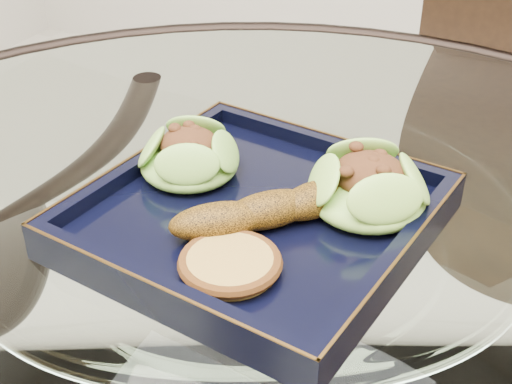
% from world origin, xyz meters
% --- Properties ---
extents(navy_plate, '(0.30, 0.30, 0.02)m').
position_xyz_m(navy_plate, '(-0.01, 0.04, 0.77)').
color(navy_plate, black).
rests_on(navy_plate, dining_table).
extents(lettuce_wrap_left, '(0.09, 0.09, 0.03)m').
position_xyz_m(lettuce_wrap_left, '(-0.09, 0.07, 0.80)').
color(lettuce_wrap_left, '#579A2C').
rests_on(lettuce_wrap_left, navy_plate).
extents(lettuce_wrap_right, '(0.11, 0.11, 0.04)m').
position_xyz_m(lettuce_wrap_right, '(0.07, 0.08, 0.80)').
color(lettuce_wrap_right, '#75AA31').
rests_on(lettuce_wrap_right, navy_plate).
extents(roasted_plantain, '(0.13, 0.14, 0.03)m').
position_xyz_m(roasted_plantain, '(0.01, 0.02, 0.80)').
color(roasted_plantain, '#67400A').
rests_on(roasted_plantain, navy_plate).
extents(crumb_patty, '(0.08, 0.08, 0.01)m').
position_xyz_m(crumb_patty, '(0.01, -0.04, 0.79)').
color(crumb_patty, '#B3883B').
rests_on(crumb_patty, navy_plate).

